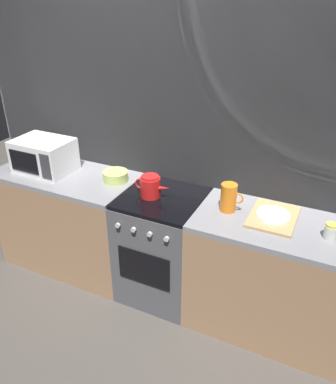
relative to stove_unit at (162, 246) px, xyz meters
The scene contains 11 objects.
ground_plane 0.45m from the stove_unit, 90.00° to the left, with size 8.00×8.00×0.00m, color #47423D.
back_wall 0.82m from the stove_unit, 90.00° to the left, with size 3.60×0.05×2.40m.
counter_left 0.90m from the stove_unit, behind, with size 1.20×0.60×0.90m.
stove_unit is the anchor object (origin of this frame).
counter_right 0.90m from the stove_unit, ahead, with size 1.20×0.60×0.90m.
microwave 1.23m from the stove_unit, behind, with size 0.46×0.35×0.27m.
kettle 0.54m from the stove_unit, 160.81° to the right, with size 0.28×0.15×0.17m.
mixing_bowl 0.67m from the stove_unit, behind, with size 0.20×0.20×0.08m, color #B7D166.
pitcher 0.74m from the stove_unit, ahead, with size 0.16×0.11×0.20m.
dish_pile 0.93m from the stove_unit, ahead, with size 0.30×0.40×0.06m.
spice_jar 1.27m from the stove_unit, ahead, with size 0.08×0.08×0.10m.
Camera 1 is at (1.11, -2.21, 2.27)m, focal length 35.81 mm.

